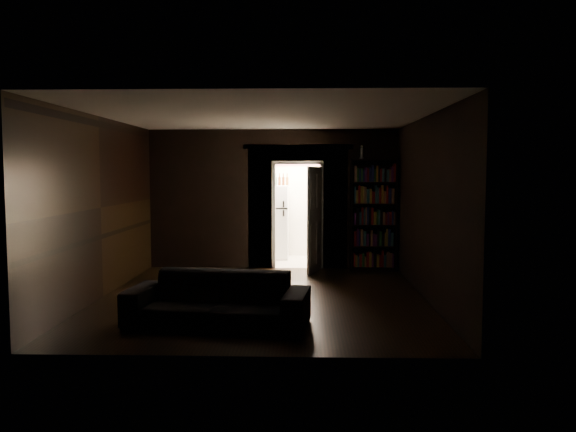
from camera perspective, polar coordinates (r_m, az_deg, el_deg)
name	(u,v)px	position (r m, az deg, el deg)	size (l,w,h in m)	color
ground	(263,298)	(8.78, -2.58, -8.33)	(5.50, 5.50, 0.00)	black
room_walls	(267,188)	(9.64, -2.19, 2.91)	(5.02, 5.61, 2.84)	black
kitchen_alcove	(298,205)	(12.43, 1.05, 1.10)	(2.20, 1.80, 2.60)	beige
sofa	(218,291)	(7.24, -7.16, -7.59)	(2.29, 0.99, 0.88)	black
bookshelf	(373,215)	(11.20, 8.66, 0.10)	(0.90, 0.32, 2.20)	black
refrigerator	(272,222)	(12.64, -1.66, -0.60)	(0.74, 0.68, 1.65)	white
door	(315,220)	(10.90, 2.73, -0.36)	(0.85, 0.05, 2.05)	white
figurine	(362,152)	(11.16, 7.50, 6.45)	(0.09, 0.09, 0.27)	white
bottles	(276,179)	(12.48, -1.27, 3.75)	(0.66, 0.08, 0.27)	black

